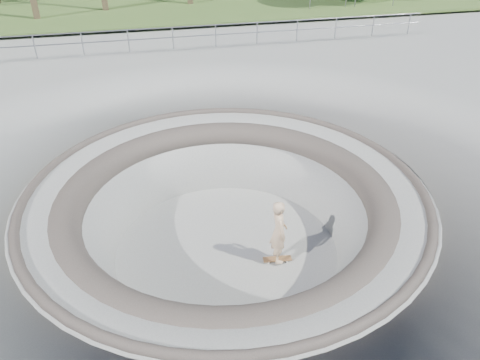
{
  "coord_description": "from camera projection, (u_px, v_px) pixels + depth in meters",
  "views": [
    {
      "loc": [
        -1.89,
        -9.77,
        6.52
      ],
      "look_at": [
        0.5,
        0.54,
        -0.1
      ],
      "focal_mm": 35.0,
      "sensor_mm": 36.0,
      "label": 1
    }
  ],
  "objects": [
    {
      "name": "skateboard",
      "position": [
        277.0,
        259.0,
        12.41
      ],
      "size": [
        0.78,
        0.3,
        0.08
      ],
      "color": "brown",
      "rests_on": "ground"
    },
    {
      "name": "ground",
      "position": [
        226.0,
        190.0,
        11.89
      ],
      "size": [
        180.0,
        180.0,
        0.0
      ],
      "primitive_type": "plane",
      "color": "#A2A39E",
      "rests_on": "ground"
    },
    {
      "name": "skater",
      "position": [
        279.0,
        232.0,
        11.92
      ],
      "size": [
        0.45,
        0.67,
        1.81
      ],
      "primitive_type": "imported",
      "rotation": [
        0.0,
        0.0,
        1.55
      ],
      "color": "beige",
      "rests_on": "skateboard"
    },
    {
      "name": "safety_railing",
      "position": [
        173.0,
        38.0,
        21.44
      ],
      "size": [
        25.0,
        0.06,
        1.03
      ],
      "color": "gray",
      "rests_on": "ground"
    },
    {
      "name": "distant_hills",
      "position": [
        169.0,
        6.0,
        63.56
      ],
      "size": [
        103.2,
        45.0,
        28.6
      ],
      "color": "brown",
      "rests_on": "ground"
    },
    {
      "name": "skate_bowl",
      "position": [
        227.0,
        246.0,
        12.86
      ],
      "size": [
        14.0,
        14.0,
        4.1
      ],
      "color": "#A2A39E",
      "rests_on": "ground"
    }
  ]
}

